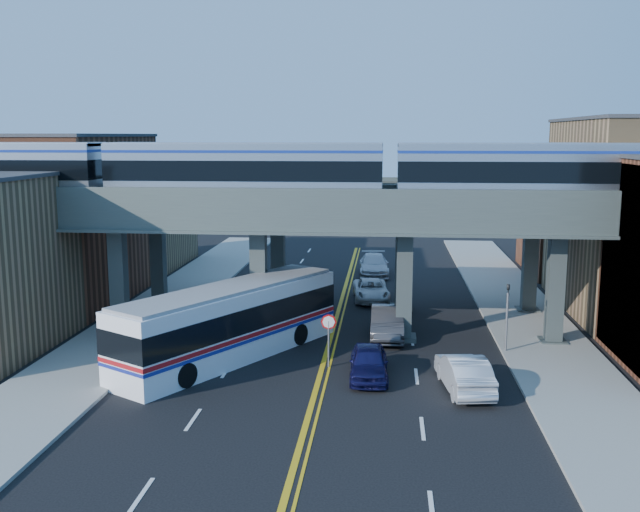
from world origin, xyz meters
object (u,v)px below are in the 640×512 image
object	(u,v)px
car_parked_curb	(464,372)
transit_train	(245,171)
car_lane_c	(371,290)
transit_bus	(230,323)
car_lane_a	(369,362)
car_lane_b	(387,323)
stop_sign	(329,332)
traffic_signal	(507,310)
car_lane_d	(374,265)

from	to	relation	value
car_parked_curb	transit_train	bearing A→B (deg)	-42.15
transit_train	car_lane_c	world-z (taller)	transit_train
transit_train	car_parked_curb	xyz separation A→B (m)	(11.16, -7.61, -8.41)
transit_bus	car_lane_a	bearing A→B (deg)	-78.04
transit_bus	car_lane_c	world-z (taller)	transit_bus
car_lane_b	car_parked_curb	distance (m)	8.66
car_lane_b	car_parked_curb	size ratio (longest dim) A/B	1.05
transit_bus	stop_sign	bearing A→B (deg)	-70.22
traffic_signal	car_parked_curb	bearing A→B (deg)	-115.72
transit_train	car_lane_a	bearing A→B (deg)	-42.74
car_lane_a	traffic_signal	bearing A→B (deg)	30.81
stop_sign	traffic_signal	world-z (taller)	traffic_signal
transit_bus	car_parked_curb	size ratio (longest dim) A/B	2.73
car_lane_b	car_lane_c	xyz separation A→B (m)	(-1.12, 9.07, -0.15)
stop_sign	car_lane_c	world-z (taller)	stop_sign
transit_train	car_lane_b	distance (m)	11.44
transit_train	car_lane_b	bearing A→B (deg)	2.69
car_lane_a	car_lane_c	bearing A→B (deg)	89.25
traffic_signal	stop_sign	bearing A→B (deg)	-161.37
stop_sign	car_lane_c	distance (m)	14.57
transit_train	car_lane_d	size ratio (longest dim) A/B	8.16
car_lane_c	car_parked_curb	size ratio (longest dim) A/B	1.02
car_lane_a	transit_bus	bearing A→B (deg)	159.29
stop_sign	car_lane_b	distance (m)	6.13
car_lane_c	transit_train	bearing A→B (deg)	-130.79
stop_sign	car_lane_b	world-z (taller)	stop_sign
transit_bus	car_parked_curb	bearing A→B (deg)	-76.84
car_lane_b	car_lane_a	bearing A→B (deg)	-97.10
stop_sign	car_lane_b	size ratio (longest dim) A/B	0.51
transit_train	transit_bus	xyz separation A→B (m)	(-0.07, -4.01, -7.40)
transit_train	car_lane_d	distance (m)	21.21
car_lane_a	car_parked_curb	world-z (taller)	car_parked_curb
transit_train	car_lane_c	size ratio (longest dim) A/B	9.25
transit_bus	car_lane_a	xyz separation A→B (m)	(7.02, -2.41, -1.07)
traffic_signal	car_lane_b	size ratio (longest dim) A/B	0.80
car_lane_a	car_lane_d	bearing A→B (deg)	88.86
transit_bus	car_lane_c	xyz separation A→B (m)	(6.74, 13.44, -1.12)
car_lane_c	car_lane_d	distance (m)	8.86
traffic_signal	car_lane_d	distance (m)	21.57
car_lane_b	transit_train	bearing A→B (deg)	-177.30
car_lane_a	transit_train	bearing A→B (deg)	135.50
car_lane_c	car_parked_curb	xyz separation A→B (m)	(4.50, -17.04, 0.11)
car_lane_a	car_lane_d	distance (m)	24.71
car_lane_d	car_parked_curb	size ratio (longest dim) A/B	1.15
transit_train	car_parked_curb	world-z (taller)	transit_train
transit_train	car_lane_d	bearing A→B (deg)	69.94
transit_train	transit_bus	world-z (taller)	transit_train
car_lane_d	stop_sign	bearing A→B (deg)	-96.80
car_lane_a	car_parked_curb	xyz separation A→B (m)	(4.22, -1.19, 0.06)
car_lane_a	car_lane_c	distance (m)	15.85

